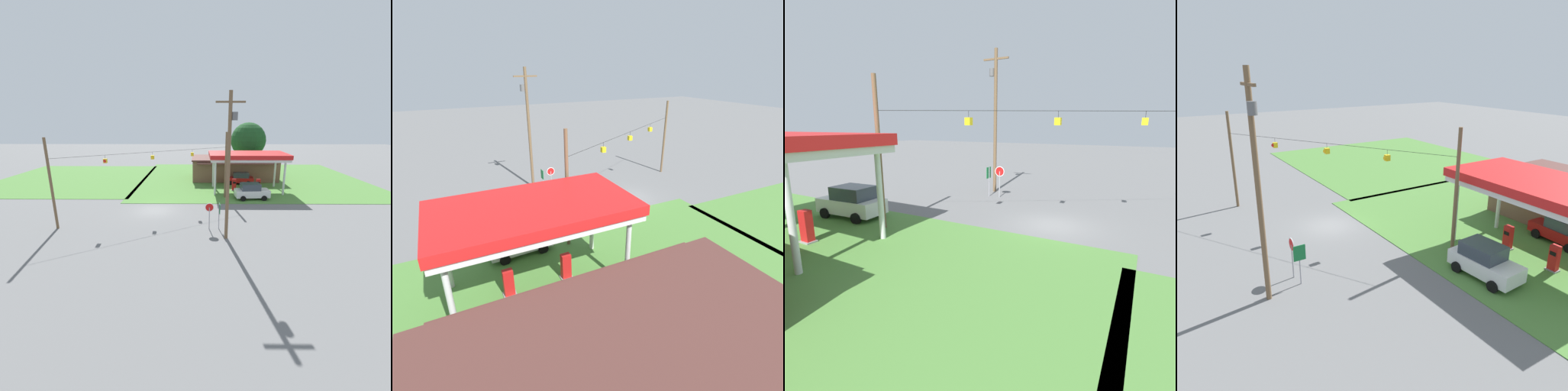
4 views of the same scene
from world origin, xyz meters
The scene contains 11 objects.
ground_plane centered at (0.00, 0.00, 0.00)m, with size 160.00×160.00×0.00m, color slate.
gas_station_canopy centered at (11.49, 8.43, 4.77)m, with size 10.42×5.75×5.28m.
gas_station_store centered at (10.74, 16.32, 1.81)m, with size 13.96×7.58×3.59m.
fuel_pump_near centered at (9.80, 8.43, 0.79)m, with size 0.71×0.56×1.66m.
fuel_pump_far centered at (13.19, 8.43, 0.79)m, with size 0.71×0.56×1.66m.
car_at_pumps_front centered at (11.45, 4.42, 1.01)m, with size 4.32×2.32×2.01m.
car_at_pumps_rear centered at (11.19, 12.43, 0.92)m, with size 4.45×2.36×1.80m.
stop_sign_roadside centered at (5.78, -5.06, 1.81)m, with size 0.80×0.08×2.50m.
route_sign centered at (6.69, -4.96, 1.71)m, with size 0.10×0.70×2.40m.
utility_pole_main centered at (7.16, -6.93, 6.48)m, with size 2.20×0.44×11.69m.
signal_span_gantry centered at (0.00, -0.01, 4.42)m, with size 16.60×10.24×8.22m.
Camera 2 is at (15.28, 22.35, 11.73)m, focal length 28.00 mm.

